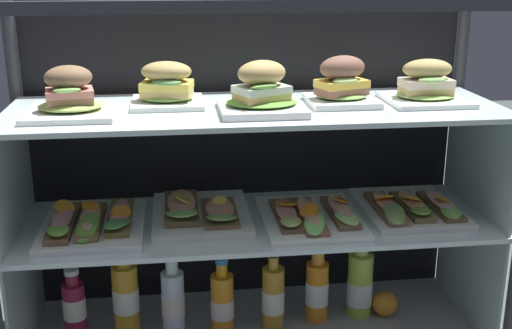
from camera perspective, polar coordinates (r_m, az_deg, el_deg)
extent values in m
cylinder|color=#333338|center=(1.94, -19.44, 0.02)|extent=(0.03, 0.03, 0.94)
cylinder|color=#333338|center=(2.07, 16.63, 1.31)|extent=(0.03, 0.03, 0.94)
cube|color=#333338|center=(1.41, 1.14, 13.50)|extent=(1.25, 0.03, 0.03)
cube|color=black|center=(1.91, -0.86, 1.34)|extent=(1.21, 0.01, 0.90)
cube|color=silver|center=(1.84, -19.28, -10.21)|extent=(0.01, 0.40, 0.31)
cube|color=silver|center=(1.97, 17.87, -8.20)|extent=(0.01, 0.40, 0.31)
cube|color=silver|center=(1.74, 0.00, -4.94)|extent=(1.23, 0.41, 0.01)
cube|color=silver|center=(1.73, -20.29, -0.95)|extent=(0.01, 0.40, 0.29)
cube|color=silver|center=(1.86, 18.74, 0.51)|extent=(0.01, 0.40, 0.29)
cube|color=silver|center=(1.65, 0.00, 4.79)|extent=(1.23, 0.41, 0.01)
cube|color=white|center=(1.62, -15.66, 4.34)|extent=(0.21, 0.21, 0.01)
ellipsoid|color=#A2C35A|center=(1.61, -15.71, 4.91)|extent=(0.15, 0.13, 0.02)
cube|color=#936E4B|center=(1.61, -15.75, 5.34)|extent=(0.12, 0.10, 0.02)
cube|color=tan|center=(1.61, -15.80, 6.00)|extent=(0.12, 0.10, 0.02)
ellipsoid|color=#8ECD66|center=(1.57, -16.02, 6.18)|extent=(0.07, 0.04, 0.01)
ellipsoid|color=brown|center=(1.60, -15.90, 7.26)|extent=(0.12, 0.10, 0.06)
cube|color=white|center=(1.69, -7.64, 5.32)|extent=(0.18, 0.18, 0.01)
ellipsoid|color=#81B950|center=(1.68, -7.66, 5.80)|extent=(0.13, 0.11, 0.02)
cube|color=tan|center=(1.68, -7.67, 6.15)|extent=(0.14, 0.11, 0.02)
cube|color=#EBD257|center=(1.68, -7.70, 6.79)|extent=(0.14, 0.11, 0.02)
ellipsoid|color=#53864B|center=(1.64, -7.72, 7.03)|extent=(0.08, 0.04, 0.02)
ellipsoid|color=tan|center=(1.67, -7.75, 7.97)|extent=(0.14, 0.11, 0.05)
cube|color=white|center=(1.60, 0.49, 4.88)|extent=(0.20, 0.20, 0.02)
ellipsoid|color=#64A73A|center=(1.59, 0.49, 5.43)|extent=(0.17, 0.15, 0.01)
cube|color=#DCB76A|center=(1.59, 0.49, 5.85)|extent=(0.14, 0.13, 0.02)
cube|color=silver|center=(1.59, 0.49, 6.52)|extent=(0.15, 0.13, 0.02)
ellipsoid|color=#6BA847|center=(1.55, 0.69, 6.71)|extent=(0.08, 0.06, 0.02)
ellipsoid|color=tan|center=(1.58, 0.50, 7.90)|extent=(0.15, 0.13, 0.06)
cube|color=white|center=(1.70, 7.36, 5.46)|extent=(0.17, 0.17, 0.02)
ellipsoid|color=#77AE4A|center=(1.69, 7.38, 5.94)|extent=(0.13, 0.11, 0.01)
cube|color=#93614D|center=(1.69, 7.39, 6.31)|extent=(0.14, 0.11, 0.02)
cube|color=#EDC047|center=(1.69, 7.42, 6.94)|extent=(0.14, 0.11, 0.02)
ellipsoid|color=#91AE5D|center=(1.66, 7.72, 7.20)|extent=(0.08, 0.05, 0.02)
ellipsoid|color=brown|center=(1.68, 7.47, 8.28)|extent=(0.14, 0.11, 0.06)
cube|color=white|center=(1.76, 14.42, 5.40)|extent=(0.20, 0.20, 0.01)
ellipsoid|color=#93C85C|center=(1.75, 14.45, 5.81)|extent=(0.15, 0.13, 0.01)
cube|color=tan|center=(1.75, 14.48, 6.16)|extent=(0.13, 0.08, 0.02)
cube|color=beige|center=(1.75, 14.53, 6.80)|extent=(0.13, 0.08, 0.02)
ellipsoid|color=#80AE5A|center=(1.72, 14.96, 7.08)|extent=(0.08, 0.03, 0.02)
ellipsoid|color=tan|center=(1.74, 14.62, 7.97)|extent=(0.13, 0.08, 0.05)
cube|color=white|center=(1.73, -13.84, -5.17)|extent=(0.25, 0.32, 0.02)
cube|color=brown|center=(1.72, -16.29, -4.86)|extent=(0.06, 0.25, 0.02)
ellipsoid|color=#73A83D|center=(1.65, -16.71, -5.39)|extent=(0.07, 0.13, 0.03)
ellipsoid|color=pink|center=(1.72, -16.34, -4.34)|extent=(0.05, 0.20, 0.02)
cylinder|color=orange|center=(1.74, -16.18, -3.59)|extent=(0.07, 0.07, 0.03)
cube|color=brown|center=(1.71, -14.05, -4.79)|extent=(0.06, 0.24, 0.02)
ellipsoid|color=olive|center=(1.64, -14.35, -5.27)|extent=(0.07, 0.12, 0.05)
ellipsoid|color=#E3968A|center=(1.71, -14.09, -4.27)|extent=(0.05, 0.19, 0.02)
cylinder|color=orange|center=(1.73, -14.10, -3.50)|extent=(0.06, 0.06, 0.01)
cube|color=brown|center=(1.73, -11.66, -4.46)|extent=(0.06, 0.24, 0.01)
ellipsoid|color=#538E4A|center=(1.65, -11.86, -4.97)|extent=(0.08, 0.13, 0.04)
ellipsoid|color=#DF917B|center=(1.72, -11.69, -4.04)|extent=(0.05, 0.20, 0.01)
cylinder|color=orange|center=(1.69, -11.55, -4.08)|extent=(0.05, 0.05, 0.03)
cube|color=white|center=(1.76, -4.76, -4.30)|extent=(0.25, 0.32, 0.02)
cube|color=brown|center=(1.76, -6.45, -3.74)|extent=(0.09, 0.24, 0.02)
ellipsoid|color=#98CA63|center=(1.69, -6.41, -4.18)|extent=(0.10, 0.14, 0.04)
ellipsoid|color=#E2967D|center=(1.75, -6.46, -3.23)|extent=(0.07, 0.19, 0.02)
cylinder|color=yellow|center=(1.74, -6.20, -3.01)|extent=(0.06, 0.06, 0.03)
cube|color=brown|center=(1.73, -3.14, -4.14)|extent=(0.09, 0.21, 0.01)
ellipsoid|color=#7CAA53|center=(1.67, -2.99, -4.56)|extent=(0.10, 0.12, 0.04)
ellipsoid|color=#E69179|center=(1.72, -3.15, -3.71)|extent=(0.07, 0.17, 0.02)
cylinder|color=#FBDD48|center=(1.73, -3.16, -3.16)|extent=(0.05, 0.05, 0.02)
cube|color=white|center=(1.74, 4.70, -4.61)|extent=(0.25, 0.32, 0.02)
cube|color=brown|center=(1.71, 2.61, -4.41)|extent=(0.06, 0.22, 0.01)
ellipsoid|color=#A5C361|center=(1.65, 3.01, -4.89)|extent=(0.07, 0.12, 0.03)
ellipsoid|color=#EC9385|center=(1.71, 2.62, -4.02)|extent=(0.05, 0.18, 0.01)
cylinder|color=orange|center=(1.73, 2.67, -3.37)|extent=(0.06, 0.06, 0.02)
cube|color=brown|center=(1.71, 4.55, -4.46)|extent=(0.06, 0.25, 0.01)
ellipsoid|color=#80CA62|center=(1.64, 5.10, -5.03)|extent=(0.08, 0.14, 0.03)
ellipsoid|color=#E39F7B|center=(1.71, 4.57, -3.97)|extent=(0.05, 0.20, 0.02)
cylinder|color=orange|center=(1.67, 4.60, -3.99)|extent=(0.07, 0.07, 0.03)
cube|color=brown|center=(1.74, 7.25, -4.12)|extent=(0.06, 0.22, 0.01)
ellipsoid|color=#9FD36E|center=(1.68, 7.82, -4.51)|extent=(0.07, 0.12, 0.02)
ellipsoid|color=#DFA587|center=(1.73, 7.27, -3.59)|extent=(0.05, 0.18, 0.02)
cylinder|color=orange|center=(1.74, 7.36, -3.06)|extent=(0.06, 0.06, 0.02)
cube|color=white|center=(1.84, 13.00, -3.70)|extent=(0.25, 0.32, 0.02)
cube|color=brown|center=(1.79, 11.16, -3.72)|extent=(0.06, 0.23, 0.01)
ellipsoid|color=#779B54|center=(1.72, 11.89, -4.13)|extent=(0.08, 0.12, 0.03)
ellipsoid|color=#E3A088|center=(1.78, 11.19, -3.29)|extent=(0.05, 0.18, 0.02)
cylinder|color=orange|center=(1.79, 11.00, -2.84)|extent=(0.06, 0.05, 0.03)
cube|color=brown|center=(1.81, 13.30, -3.55)|extent=(0.06, 0.21, 0.02)
ellipsoid|color=olive|center=(1.75, 14.03, -3.85)|extent=(0.08, 0.12, 0.03)
ellipsoid|color=#EF9F7E|center=(1.81, 13.33, -3.10)|extent=(0.05, 0.17, 0.02)
cylinder|color=orange|center=(1.79, 13.24, -2.90)|extent=(0.07, 0.07, 0.03)
cube|color=brown|center=(1.84, 15.64, -3.48)|extent=(0.06, 0.22, 0.01)
ellipsoid|color=#72AA4F|center=(1.78, 16.46, -3.86)|extent=(0.08, 0.12, 0.02)
ellipsoid|color=#E6A78D|center=(1.83, 15.68, -3.06)|extent=(0.05, 0.17, 0.02)
cylinder|color=orange|center=(1.82, 15.78, -2.87)|extent=(0.06, 0.06, 0.02)
cylinder|color=maroon|center=(1.88, -15.37, -11.97)|extent=(0.06, 0.06, 0.15)
cylinder|color=white|center=(1.88, -15.39, -11.80)|extent=(0.06, 0.06, 0.06)
cylinder|color=maroon|center=(1.84, -15.60, -9.51)|extent=(0.03, 0.03, 0.03)
cylinder|color=white|center=(1.83, -15.66, -8.88)|extent=(0.04, 0.04, 0.01)
cylinder|color=gold|center=(1.86, -11.16, -11.31)|extent=(0.07, 0.07, 0.19)
cylinder|color=white|center=(1.86, -11.16, -11.32)|extent=(0.07, 0.07, 0.07)
cylinder|color=gold|center=(1.80, -11.39, -7.95)|extent=(0.04, 0.04, 0.05)
cylinder|color=#2E69B3|center=(1.79, -11.44, -7.09)|extent=(0.04, 0.04, 0.01)
cylinder|color=white|center=(1.84, -7.16, -11.74)|extent=(0.06, 0.06, 0.18)
cylinder|color=silver|center=(1.84, -7.16, -11.83)|extent=(0.06, 0.06, 0.06)
cylinder|color=white|center=(1.79, -7.30, -8.60)|extent=(0.03, 0.03, 0.05)
cylinder|color=gold|center=(1.78, -7.33, -7.72)|extent=(0.04, 0.04, 0.01)
cylinder|color=orange|center=(1.84, -2.93, -11.81)|extent=(0.06, 0.06, 0.16)
cylinder|color=silver|center=(1.85, -2.93, -12.19)|extent=(0.06, 0.06, 0.05)
cylinder|color=orange|center=(1.79, -2.98, -9.00)|extent=(0.03, 0.03, 0.04)
cylinder|color=#2A76B7|center=(1.78, -2.99, -8.24)|extent=(0.03, 0.03, 0.02)
cylinder|color=gold|center=(1.85, 1.50, -11.45)|extent=(0.06, 0.06, 0.18)
cylinder|color=white|center=(1.85, 1.49, -11.67)|extent=(0.06, 0.06, 0.06)
cylinder|color=gold|center=(1.80, 1.52, -8.47)|extent=(0.03, 0.03, 0.04)
cylinder|color=black|center=(1.79, 1.53, -7.78)|extent=(0.03, 0.03, 0.01)
cylinder|color=orange|center=(1.89, 5.28, -10.85)|extent=(0.06, 0.06, 0.17)
cylinder|color=white|center=(1.89, 5.28, -10.92)|extent=(0.06, 0.06, 0.07)
cylinder|color=orange|center=(1.85, 5.37, -7.90)|extent=(0.04, 0.04, 0.05)
cylinder|color=gold|center=(1.83, 5.40, -7.11)|extent=(0.04, 0.04, 0.01)
cylinder|color=#AFD146|center=(1.93, 8.95, -10.20)|extent=(0.07, 0.07, 0.18)
cylinder|color=white|center=(1.94, 8.92, -10.81)|extent=(0.07, 0.07, 0.07)
cylinder|color=#B9C751|center=(1.88, 9.12, -7.02)|extent=(0.04, 0.04, 0.05)
cylinder|color=silver|center=(1.87, 9.16, -6.16)|extent=(0.04, 0.04, 0.01)
sphere|color=orange|center=(1.96, 11.06, -11.69)|extent=(0.07, 0.07, 0.07)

